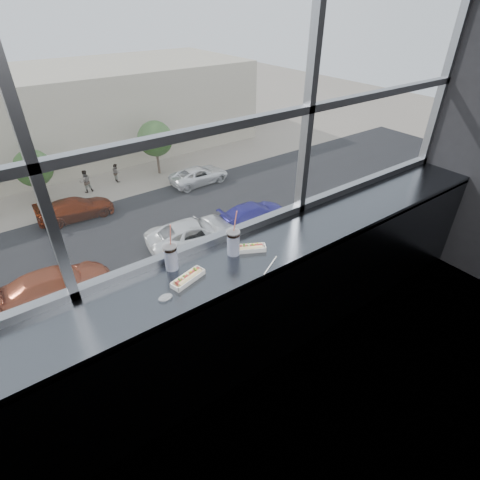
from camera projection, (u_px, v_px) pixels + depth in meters
wall_back_lower at (209, 298)px, 3.23m from camera, size 6.00×0.00×6.00m
window_glass at (194, 82)px, 2.28m from camera, size 6.00×0.00×6.00m
window_mullions at (196, 83)px, 2.27m from camera, size 6.00×0.08×2.40m
counter at (225, 266)px, 2.76m from camera, size 6.00×0.55×0.06m
counter_fascia at (245, 336)px, 2.88m from camera, size 6.00×0.04×1.04m
hotdog_tray_left at (188, 278)px, 2.56m from camera, size 0.28×0.15×0.06m
hotdog_tray_right at (249, 248)px, 2.87m from camera, size 0.26×0.19×0.06m
soda_cup_left at (171, 256)px, 2.63m from camera, size 0.10×0.10×0.37m
soda_cup_right at (233, 242)px, 2.78m from camera, size 0.10×0.10×0.38m
loose_straw at (270, 265)px, 2.72m from camera, size 0.22×0.12×0.01m
wrapper at (165, 297)px, 2.42m from camera, size 0.10×0.07×0.02m
plaza_near at (126, 423)px, 14.32m from camera, size 50.00×14.00×0.04m
street_asphalt at (46, 259)px, 23.09m from camera, size 80.00×10.00×0.06m
far_sidewalk at (21, 209)px, 28.50m from camera, size 80.00×6.00×0.04m
car_far_c at (199, 173)px, 31.83m from camera, size 2.39×5.68×1.89m
car_far_b at (75, 205)px, 26.75m from camera, size 2.86×6.21×2.03m
car_near_c at (54, 280)px, 19.70m from camera, size 3.00×6.63×2.17m
car_near_d at (194, 229)px, 23.82m from camera, size 3.72×7.10×2.26m
car_near_e at (253, 210)px, 26.25m from camera, size 2.65×5.93×1.95m
pedestrian_d at (116, 171)px, 32.17m from camera, size 0.63×0.84×1.89m
pedestrian_c at (85, 179)px, 30.30m from camera, size 1.01×0.75×2.26m
tree_center at (33, 168)px, 27.72m from camera, size 2.76×2.76×4.31m
tree_right at (155, 139)px, 32.39m from camera, size 3.05×3.05×4.76m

